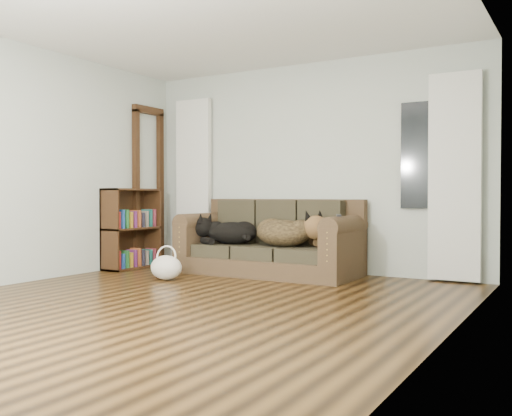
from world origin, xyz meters
The scene contains 15 objects.
floor centered at (0.00, 0.00, 0.00)m, with size 5.00×5.00×0.00m, color black.
ceiling centered at (0.00, 0.00, 2.60)m, with size 5.00×5.00×0.00m, color white.
wall_back centered at (0.00, 2.50, 1.30)m, with size 4.50×0.04×2.60m, color #AFBAAD.
wall_left centered at (-2.25, 0.00, 1.30)m, with size 0.04×5.00×2.60m, color #AFBAAD.
wall_right centered at (2.25, 0.00, 1.30)m, with size 0.04×5.00×2.60m, color #AFBAAD.
curtain_left centered at (-1.70, 2.42, 1.15)m, with size 0.55×0.08×2.25m, color white.
curtain_right centered at (1.80, 2.42, 1.15)m, with size 0.55×0.08×2.25m, color white.
window_pane centered at (1.45, 2.47, 1.40)m, with size 0.50×0.03×1.20m, color black.
door_casing centered at (-2.20, 2.05, 1.05)m, with size 0.07×0.60×2.10m, color #321E0F.
sofa centered at (-0.27, 1.97, 0.45)m, with size 2.16×0.93×0.88m, color black.
dog_black_lab centered at (-0.78, 1.90, 0.48)m, with size 0.67×0.47×0.28m, color black.
dog_shepherd centered at (0.00, 1.96, 0.49)m, with size 0.79×0.56×0.35m, color black.
tv_remote centered at (0.71, 1.81, 0.73)m, with size 0.04×0.16×0.02m, color black.
tote_bag centered at (-1.02, 0.99, 0.16)m, with size 0.38×0.29×0.28m, color beige.
bookshelf centered at (-2.09, 1.59, 0.50)m, with size 0.31×0.83×1.04m, color #321E0F.
Camera 1 is at (3.05, -4.00, 0.94)m, focal length 40.00 mm.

